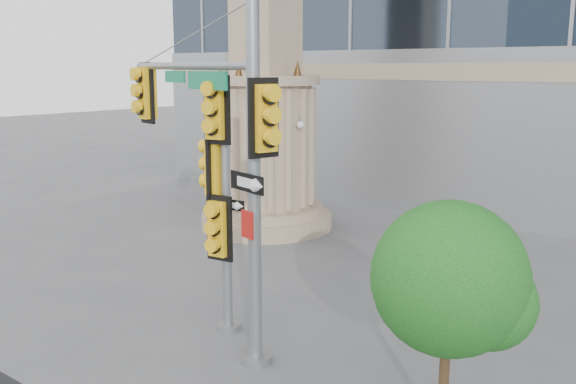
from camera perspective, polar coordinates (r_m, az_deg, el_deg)
The scene contains 5 objects.
ground at distance 11.83m, azimuth -8.14°, elevation -16.12°, with size 120.00×120.00×0.00m, color #545456.
monument at distance 21.20m, azimuth -1.99°, elevation 11.45°, with size 4.40×4.40×16.60m.
main_signal_pole at distance 12.16m, azimuth -6.19°, elevation 4.54°, with size 4.93×1.67×6.48m.
secondary_signal_pole at distance 12.77m, azimuth -6.08°, elevation 0.80°, with size 0.96×0.70×5.31m.
street_tree at distance 9.47m, azimuth 14.38°, elevation -8.03°, with size 2.29×2.23×3.56m.
Camera 1 is at (7.73, -7.16, 5.39)m, focal length 40.00 mm.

